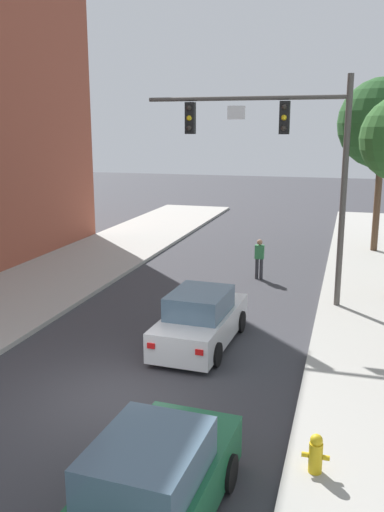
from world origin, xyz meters
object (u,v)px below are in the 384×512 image
Objects in this scene: traffic_signal_mast at (286,148)px; fire_hydrant at (316,453)px; car_lead_white at (201,320)px; pedestrian_crossing_road at (259,257)px; street_tree_third at (383,124)px; car_following_green at (152,490)px.

fire_hydrant is at bearing -79.22° from traffic_signal_mast.
car_lead_white is 2.63× the size of pedestrian_crossing_road.
car_lead_white is 5.98× the size of fire_hydrant.
pedestrian_crossing_road is 0.20× the size of street_tree_third.
car_lead_white and car_following_green have the same top height.
fire_hydrant is at bearing -76.30° from pedestrian_crossing_road.
street_tree_third is at bearing 79.73° from car_following_green.
traffic_signal_mast reaches higher than car_following_green.
pedestrian_crossing_road is at bearing -126.40° from street_tree_third.
street_tree_third is (3.81, 21.02, 5.48)m from car_following_green.
traffic_signal_mast reaches higher than pedestrian_crossing_road.
car_following_green is 14.76m from pedestrian_crossing_road.
car_lead_white is 7.38m from pedestrian_crossing_road.
car_lead_white is 1.00× the size of car_following_green.
street_tree_third is (1.53, 19.03, 5.69)m from fire_hydrant.
fire_hydrant is at bearing -56.63° from car_lead_white.
fire_hydrant is (1.84, -9.69, -4.84)m from traffic_signal_mast.
car_following_green reaches higher than fire_hydrant.
car_following_green is at bearing -138.81° from fire_hydrant.
car_following_green is at bearing -100.27° from street_tree_third.
street_tree_third is (3.38, 9.34, 0.85)m from traffic_signal_mast.
traffic_signal_mast is 5.53m from pedestrian_crossing_road.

